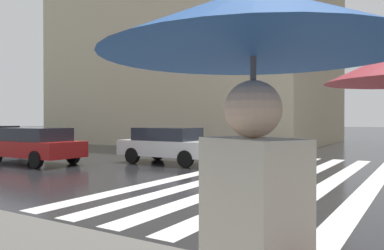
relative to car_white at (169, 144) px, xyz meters
name	(u,v)px	position (x,y,z in m)	size (l,w,h in m)	color
ground_plane	(174,198)	(-5.50, -4.01, -0.76)	(220.00, 220.00, 0.00)	black
zebra_crossing	(278,178)	(-1.50, -4.98, -0.75)	(13.00, 5.50, 0.01)	silver
haussmann_block_mid	(198,33)	(14.14, 7.17, 8.07)	(14.27, 20.05, 18.02)	beige
car_white	(169,144)	(0.00, 0.00, 0.00)	(1.85, 4.10, 1.41)	silver
car_red	(35,145)	(-3.00, 4.29, 0.00)	(1.85, 4.10, 1.41)	maroon
pedestrian_with_floral_umbrella	(254,78)	(-10.91, -8.11, 1.08)	(1.17, 1.17, 2.03)	beige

